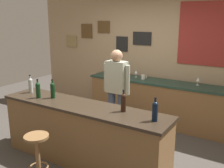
% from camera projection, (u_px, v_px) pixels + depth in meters
% --- Properties ---
extents(ground_plane, '(10.00, 10.00, 0.00)m').
position_uv_depth(ground_plane, '(98.00, 151.00, 4.37)').
color(ground_plane, '#423D38').
extents(back_wall, '(6.00, 0.09, 2.80)m').
position_uv_depth(back_wall, '(151.00, 53.00, 5.68)').
color(back_wall, tan).
rests_on(back_wall, ground_plane).
extents(bar_counter, '(2.72, 0.60, 0.92)m').
position_uv_depth(bar_counter, '(82.00, 134.00, 3.93)').
color(bar_counter, brown).
rests_on(bar_counter, ground_plane).
extents(side_counter, '(3.11, 0.56, 0.90)m').
position_uv_depth(side_counter, '(159.00, 102.00, 5.41)').
color(side_counter, brown).
rests_on(side_counter, ground_plane).
extents(bartender, '(0.52, 0.21, 1.62)m').
position_uv_depth(bartender, '(117.00, 88.00, 4.66)').
color(bartender, '#384766').
rests_on(bartender, ground_plane).
extents(bar_stool, '(0.32, 0.32, 0.68)m').
position_uv_depth(bar_stool, '(37.00, 151.00, 3.43)').
color(bar_stool, brown).
rests_on(bar_stool, ground_plane).
extents(wine_bottle_a, '(0.07, 0.07, 0.31)m').
position_uv_depth(wine_bottle_a, '(31.00, 85.00, 4.41)').
color(wine_bottle_a, '#999E99').
rests_on(wine_bottle_a, bar_counter).
extents(wine_bottle_b, '(0.07, 0.07, 0.31)m').
position_uv_depth(wine_bottle_b, '(38.00, 90.00, 4.12)').
color(wine_bottle_b, black).
rests_on(wine_bottle_b, bar_counter).
extents(wine_bottle_c, '(0.07, 0.07, 0.31)m').
position_uv_depth(wine_bottle_c, '(53.00, 90.00, 4.11)').
color(wine_bottle_c, black).
rests_on(wine_bottle_c, bar_counter).
extents(wine_bottle_d, '(0.07, 0.07, 0.31)m').
position_uv_depth(wine_bottle_d, '(123.00, 102.00, 3.52)').
color(wine_bottle_d, black).
rests_on(wine_bottle_d, bar_counter).
extents(wine_bottle_e, '(0.07, 0.07, 0.31)m').
position_uv_depth(wine_bottle_e, '(155.00, 110.00, 3.19)').
color(wine_bottle_e, black).
rests_on(wine_bottle_e, bar_counter).
extents(wine_glass_a, '(0.07, 0.07, 0.16)m').
position_uv_depth(wine_glass_a, '(136.00, 72.00, 5.66)').
color(wine_glass_a, silver).
rests_on(wine_glass_a, side_counter).
extents(wine_glass_b, '(0.07, 0.07, 0.16)m').
position_uv_depth(wine_glass_b, '(198.00, 79.00, 4.98)').
color(wine_glass_b, silver).
rests_on(wine_glass_b, side_counter).
extents(coffee_mug, '(0.12, 0.08, 0.09)m').
position_uv_depth(coffee_mug, '(143.00, 77.00, 5.47)').
color(coffee_mug, silver).
rests_on(coffee_mug, side_counter).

